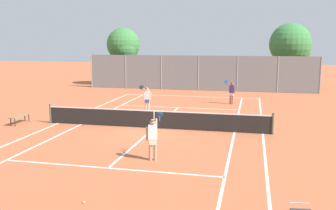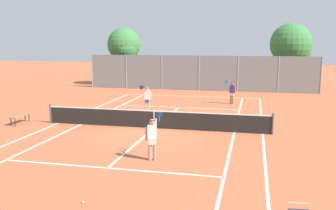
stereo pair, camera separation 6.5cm
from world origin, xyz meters
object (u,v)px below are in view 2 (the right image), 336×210
(courtside_bench, at_px, (20,116))
(player_far_left, at_px, (147,98))
(loose_tennis_ball_0, at_px, (83,202))
(player_near_side, at_px, (152,136))
(loose_tennis_ball_2, at_px, (163,123))
(player_far_right, at_px, (232,91))
(tree_behind_right, at_px, (292,45))
(tennis_net, at_px, (154,119))
(tree_behind_left, at_px, (124,46))

(courtside_bench, bearing_deg, player_far_left, 39.58)
(loose_tennis_ball_0, bearing_deg, player_near_side, 78.14)
(loose_tennis_ball_0, bearing_deg, courtside_bench, 132.15)
(courtside_bench, bearing_deg, loose_tennis_ball_2, 12.82)
(courtside_bench, bearing_deg, player_far_right, 40.09)
(player_far_right, relative_size, tree_behind_right, 0.28)
(tree_behind_right, bearing_deg, player_near_side, -106.02)
(tree_behind_right, bearing_deg, player_far_left, -123.24)
(tennis_net, distance_m, player_far_right, 9.39)
(tennis_net, relative_size, player_far_right, 6.76)
(tree_behind_right, bearing_deg, loose_tennis_ball_0, -105.44)
(player_far_left, height_order, player_far_right, same)
(player_far_right, bearing_deg, courtside_bench, -139.91)
(loose_tennis_ball_2, bearing_deg, tree_behind_left, 115.70)
(tennis_net, distance_m, tree_behind_right, 21.76)
(player_far_right, height_order, courtside_bench, player_far_right)
(tennis_net, xyz_separation_m, tree_behind_right, (8.46, 19.72, 3.60))
(player_near_side, xyz_separation_m, player_far_right, (2.15, 13.87, 0.00))
(loose_tennis_ball_0, relative_size, loose_tennis_ball_2, 1.00)
(tennis_net, bearing_deg, player_far_right, 68.25)
(loose_tennis_ball_0, bearing_deg, tree_behind_left, 107.14)
(loose_tennis_ball_0, distance_m, loose_tennis_ball_2, 10.53)
(loose_tennis_ball_0, distance_m, tree_behind_left, 29.27)
(player_far_right, distance_m, tree_behind_left, 15.41)
(player_near_side, distance_m, player_far_left, 9.93)
(loose_tennis_ball_2, distance_m, courtside_bench, 7.88)
(player_near_side, height_order, tree_behind_right, tree_behind_right)
(courtside_bench, height_order, tree_behind_right, tree_behind_right)
(player_far_left, height_order, courtside_bench, player_far_left)
(loose_tennis_ball_2, relative_size, courtside_bench, 0.04)
(player_near_side, relative_size, tree_behind_left, 0.30)
(player_far_right, height_order, tree_behind_left, tree_behind_left)
(player_near_side, xyz_separation_m, courtside_bench, (-8.83, 4.62, -0.52))
(loose_tennis_ball_2, bearing_deg, player_far_left, 119.83)
(tennis_net, height_order, player_near_side, player_near_side)
(tennis_net, xyz_separation_m, player_near_side, (1.32, -5.16, 0.42))
(player_near_side, bearing_deg, courtside_bench, 152.36)
(loose_tennis_ball_0, bearing_deg, player_far_right, 80.46)
(player_far_left, distance_m, tree_behind_right, 18.67)
(player_far_right, bearing_deg, loose_tennis_ball_0, -99.54)
(player_near_side, bearing_deg, tree_behind_right, 73.98)
(player_far_left, bearing_deg, player_far_right, 40.67)
(player_near_side, distance_m, loose_tennis_ball_0, 4.35)
(player_near_side, height_order, courtside_bench, player_near_side)
(player_near_side, bearing_deg, player_far_left, 107.22)
(loose_tennis_ball_2, height_order, tree_behind_left, tree_behind_left)
(tree_behind_left, bearing_deg, courtside_bench, -88.20)
(tennis_net, relative_size, loose_tennis_ball_2, 181.82)
(loose_tennis_ball_2, xyz_separation_m, tree_behind_left, (-8.27, 17.18, 4.02))
(player_far_left, relative_size, courtside_bench, 1.18)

